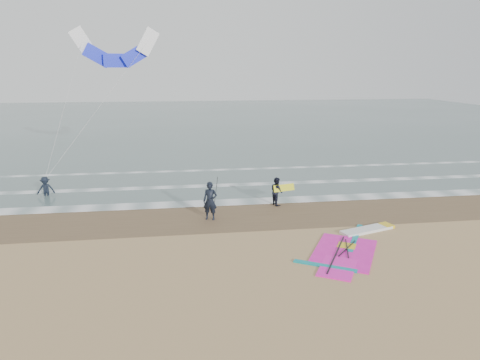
{
  "coord_description": "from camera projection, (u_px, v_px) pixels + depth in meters",
  "views": [
    {
      "loc": [
        -2.84,
        -15.53,
        7.65
      ],
      "look_at": [
        -0.02,
        5.0,
        2.2
      ],
      "focal_mm": 32.0,
      "sensor_mm": 36.0,
      "label": 1
    }
  ],
  "objects": [
    {
      "name": "person_walking",
      "position": [
        277.0,
        191.0,
        24.44
      ],
      "size": [
        0.8,
        0.92,
        1.62
      ],
      "primitive_type": "imported",
      "rotation": [
        0.0,
        0.0,
        1.84
      ],
      "color": "black",
      "rests_on": "ground"
    },
    {
      "name": "held_pole",
      "position": [
        216.0,
        192.0,
        21.92
      ],
      "size": [
        0.17,
        0.86,
        1.82
      ],
      "color": "black",
      "rests_on": "ground"
    },
    {
      "name": "carried_kiteboard",
      "position": [
        284.0,
        188.0,
        24.35
      ],
      "size": [
        1.3,
        0.51,
        0.39
      ],
      "color": "yellow",
      "rests_on": "ground"
    },
    {
      "name": "sea_water",
      "position": [
        201.0,
        121.0,
        63.18
      ],
      "size": [
        120.0,
        80.0,
        0.02
      ],
      "primitive_type": "cube",
      "color": "#47605E",
      "rests_on": "ground"
    },
    {
      "name": "surf_kite",
      "position": [
        116.0,
        51.0,
        28.91
      ],
      "size": [
        7.13,
        4.86,
        9.34
      ],
      "color": "white",
      "rests_on": "ground"
    },
    {
      "name": "windsurf_rig",
      "position": [
        352.0,
        245.0,
        18.9
      ],
      "size": [
        5.94,
        5.62,
        0.14
      ],
      "color": "white",
      "rests_on": "ground"
    },
    {
      "name": "ground",
      "position": [
        257.0,
        264.0,
        17.19
      ],
      "size": [
        120.0,
        120.0,
        0.0
      ],
      "primitive_type": "plane",
      "color": "tan",
      "rests_on": "ground"
    },
    {
      "name": "foam_waterline",
      "position": [
        229.0,
        191.0,
        27.19
      ],
      "size": [
        120.0,
        9.15,
        0.02
      ],
      "color": "white",
      "rests_on": "ground"
    },
    {
      "name": "person_wading",
      "position": [
        45.0,
        184.0,
        26.07
      ],
      "size": [
        1.07,
        0.68,
        1.59
      ],
      "primitive_type": "imported",
      "rotation": [
        0.0,
        0.0,
        0.09
      ],
      "color": "black",
      "rests_on": "ground"
    },
    {
      "name": "wet_sand_band",
      "position": [
        238.0,
        215.0,
        22.94
      ],
      "size": [
        120.0,
        5.0,
        0.01
      ],
      "primitive_type": "cube",
      "color": "brown",
      "rests_on": "ground"
    },
    {
      "name": "person_standing",
      "position": [
        210.0,
        201.0,
        22.0
      ],
      "size": [
        0.84,
        0.68,
        2.01
      ],
      "primitive_type": "imported",
      "rotation": [
        0.0,
        0.0,
        -0.3
      ],
      "color": "black",
      "rests_on": "ground"
    }
  ]
}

